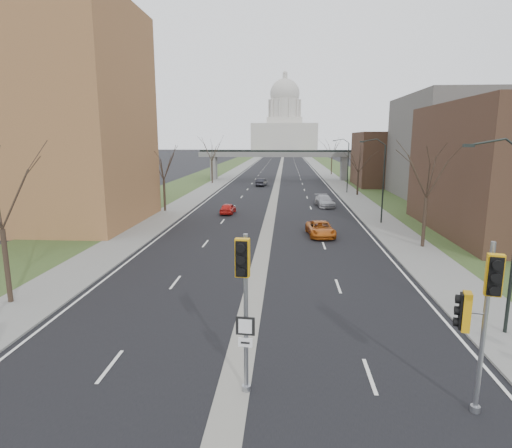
# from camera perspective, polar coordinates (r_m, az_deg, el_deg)

# --- Properties ---
(ground) EXTENTS (700.00, 700.00, 0.00)m
(ground) POSITION_cam_1_polar(r_m,az_deg,el_deg) (15.65, -3.43, -22.73)
(ground) COLOR black
(ground) RESTS_ON ground
(road_surface) EXTENTS (20.00, 600.00, 0.01)m
(road_surface) POSITION_cam_1_polar(r_m,az_deg,el_deg) (163.10, 3.43, 8.17)
(road_surface) COLOR black
(road_surface) RESTS_ON ground
(median_strip) EXTENTS (1.20, 600.00, 0.02)m
(median_strip) POSITION_cam_1_polar(r_m,az_deg,el_deg) (163.10, 3.43, 8.17)
(median_strip) COLOR gray
(median_strip) RESTS_ON ground
(sidewalk_right) EXTENTS (4.00, 600.00, 0.12)m
(sidewalk_right) POSITION_cam_1_polar(r_m,az_deg,el_deg) (163.41, 7.68, 8.12)
(sidewalk_right) COLOR gray
(sidewalk_right) RESTS_ON ground
(sidewalk_left) EXTENTS (4.00, 600.00, 0.12)m
(sidewalk_left) POSITION_cam_1_polar(r_m,az_deg,el_deg) (163.67, -0.82, 8.22)
(sidewalk_left) COLOR gray
(sidewalk_left) RESTS_ON ground
(grass_verge_right) EXTENTS (8.00, 600.00, 0.10)m
(grass_verge_right) POSITION_cam_1_polar(r_m,az_deg,el_deg) (163.89, 9.80, 8.06)
(grass_verge_right) COLOR #30431F
(grass_verge_right) RESTS_ON ground
(grass_verge_left) EXTENTS (8.00, 600.00, 0.10)m
(grass_verge_left) POSITION_cam_1_polar(r_m,az_deg,el_deg) (164.28, -2.93, 8.21)
(grass_verge_left) COLOR #30431F
(grass_verge_left) RESTS_ON ground
(apartment_building) EXTENTS (25.00, 16.00, 22.00)m
(apartment_building) POSITION_cam_1_polar(r_m,az_deg,el_deg) (51.11, -29.64, 12.36)
(apartment_building) COLOR olive
(apartment_building) RESTS_ON ground
(commercial_block_mid) EXTENTS (18.00, 22.00, 15.00)m
(commercial_block_mid) POSITION_cam_1_polar(r_m,az_deg,el_deg) (69.97, 26.39, 9.09)
(commercial_block_mid) COLOR #5F5C56
(commercial_block_mid) RESTS_ON ground
(commercial_block_far) EXTENTS (14.00, 14.00, 10.00)m
(commercial_block_far) POSITION_cam_1_polar(r_m,az_deg,el_deg) (85.37, 17.91, 8.21)
(commercial_block_far) COLOR #462F20
(commercial_block_far) RESTS_ON ground
(pedestrian_bridge) EXTENTS (34.00, 3.00, 6.45)m
(pedestrian_bridge) POSITION_cam_1_polar(r_m,az_deg,el_deg) (92.95, 2.96, 8.84)
(pedestrian_bridge) COLOR slate
(pedestrian_bridge) RESTS_ON ground
(capitol) EXTENTS (48.00, 42.00, 55.75)m
(capitol) POSITION_cam_1_polar(r_m,az_deg,el_deg) (333.00, 3.81, 12.93)
(capitol) COLOR beige
(capitol) RESTS_ON ground
(streetlight_near) EXTENTS (2.61, 0.20, 8.70)m
(streetlight_near) POSITION_cam_1_polar(r_m,az_deg,el_deg) (21.06, 30.08, 4.88)
(streetlight_near) COLOR black
(streetlight_near) RESTS_ON sidewalk_right
(streetlight_mid) EXTENTS (2.61, 0.20, 8.70)m
(streetlight_mid) POSITION_cam_1_polar(r_m,az_deg,el_deg) (45.83, 15.81, 8.60)
(streetlight_mid) COLOR black
(streetlight_mid) RESTS_ON sidewalk_right
(streetlight_far) EXTENTS (2.61, 0.20, 8.70)m
(streetlight_far) POSITION_cam_1_polar(r_m,az_deg,el_deg) (71.47, 11.60, 9.60)
(streetlight_far) COLOR black
(streetlight_far) RESTS_ON sidewalk_right
(tree_left_b) EXTENTS (6.75, 6.75, 8.81)m
(tree_left_b) POSITION_cam_1_polar(r_m,az_deg,el_deg) (53.01, -12.29, 8.29)
(tree_left_b) COLOR #382B21
(tree_left_b) RESTS_ON sidewalk_left
(tree_left_c) EXTENTS (7.65, 7.65, 9.99)m
(tree_left_c) POSITION_cam_1_polar(r_m,az_deg,el_deg) (86.15, -5.94, 10.07)
(tree_left_c) COLOR #382B21
(tree_left_c) RESTS_ON sidewalk_left
(tree_right_a) EXTENTS (7.20, 7.20, 9.40)m
(tree_right_a) POSITION_cam_1_polar(r_m,az_deg,el_deg) (36.68, 22.02, 7.16)
(tree_right_a) COLOR #382B21
(tree_right_a) RESTS_ON sidewalk_right
(tree_right_b) EXTENTS (6.30, 6.30, 8.22)m
(tree_right_b) POSITION_cam_1_polar(r_m,az_deg,el_deg) (68.84, 13.56, 8.52)
(tree_right_b) COLOR #382B21
(tree_right_b) RESTS_ON sidewalk_right
(tree_right_c) EXTENTS (7.65, 7.65, 9.99)m
(tree_right_c) POSITION_cam_1_polar(r_m,az_deg,el_deg) (108.45, 10.12, 10.19)
(tree_right_c) COLOR #382B21
(tree_right_c) RESTS_ON sidewalk_right
(signal_pole_median) EXTENTS (0.66, 0.94, 5.69)m
(signal_pole_median) POSITION_cam_1_polar(r_m,az_deg,el_deg) (14.18, -1.61, -8.43)
(signal_pole_median) COLOR gray
(signal_pole_median) RESTS_ON ground
(signal_pole_right) EXTENTS (0.96, 1.22, 5.72)m
(signal_pole_right) POSITION_cam_1_polar(r_m,az_deg,el_deg) (14.99, 27.74, -9.57)
(signal_pole_right) COLOR gray
(signal_pole_right) RESTS_ON ground
(car_left_near) EXTENTS (1.69, 3.83, 1.28)m
(car_left_near) POSITION_cam_1_polar(r_m,az_deg,el_deg) (50.94, -3.77, 2.09)
(car_left_near) COLOR red
(car_left_near) RESTS_ON ground
(car_left_far) EXTENTS (2.06, 4.54, 1.44)m
(car_left_far) POSITION_cam_1_polar(r_m,az_deg,el_deg) (81.30, 0.75, 5.60)
(car_left_far) COLOR black
(car_left_far) RESTS_ON ground
(car_right_near) EXTENTS (2.68, 5.06, 1.36)m
(car_right_near) POSITION_cam_1_polar(r_m,az_deg,el_deg) (39.51, 8.60, -0.65)
(car_right_near) COLOR #B35413
(car_right_near) RESTS_ON ground
(car_right_mid) EXTENTS (2.64, 5.27, 1.47)m
(car_right_mid) POSITION_cam_1_polar(r_m,az_deg,el_deg) (56.99, 9.11, 3.04)
(car_right_mid) COLOR #98999F
(car_right_mid) RESTS_ON ground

